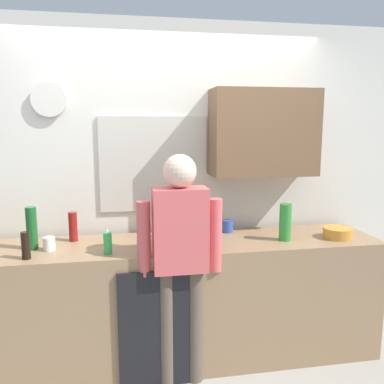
{
  "coord_description": "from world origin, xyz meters",
  "views": [
    {
      "loc": [
        -0.37,
        -2.52,
        1.78
      ],
      "look_at": [
        0.12,
        0.25,
        1.31
      ],
      "focal_mm": 37.09,
      "sensor_mm": 36.0,
      "label": 1
    }
  ],
  "objects_px": {
    "bottle_dark_sauce": "(26,246)",
    "mixing_bowl": "(338,233)",
    "cup_blue_mug": "(228,226)",
    "coffee_maker": "(193,225)",
    "bottle_clear_soda": "(285,222)",
    "bottle_olive_oil": "(176,222)",
    "bottle_red_vinegar": "(73,227)",
    "bottle_green_wine": "(32,228)",
    "cup_white_mug": "(49,244)",
    "dish_soap": "(108,243)",
    "person_at_sink": "(180,252)"
  },
  "relations": [
    {
      "from": "bottle_dark_sauce",
      "to": "person_at_sink",
      "type": "xyz_separation_m",
      "value": [
        1.0,
        -0.1,
        -0.07
      ]
    },
    {
      "from": "coffee_maker",
      "to": "bottle_green_wine",
      "type": "height_order",
      "value": "coffee_maker"
    },
    {
      "from": "bottle_olive_oil",
      "to": "mixing_bowl",
      "type": "relative_size",
      "value": 1.14
    },
    {
      "from": "dish_soap",
      "to": "cup_white_mug",
      "type": "bearing_deg",
      "value": 159.71
    },
    {
      "from": "coffee_maker",
      "to": "bottle_clear_soda",
      "type": "height_order",
      "value": "coffee_maker"
    },
    {
      "from": "bottle_clear_soda",
      "to": "bottle_green_wine",
      "type": "height_order",
      "value": "bottle_green_wine"
    },
    {
      "from": "bottle_olive_oil",
      "to": "bottle_red_vinegar",
      "type": "relative_size",
      "value": 1.14
    },
    {
      "from": "bottle_olive_oil",
      "to": "bottle_red_vinegar",
      "type": "bearing_deg",
      "value": 175.25
    },
    {
      "from": "bottle_olive_oil",
      "to": "mixing_bowl",
      "type": "bearing_deg",
      "value": -9.54
    },
    {
      "from": "bottle_clear_soda",
      "to": "bottle_olive_oil",
      "type": "bearing_deg",
      "value": 166.31
    },
    {
      "from": "coffee_maker",
      "to": "cup_white_mug",
      "type": "xyz_separation_m",
      "value": [
        -1.01,
        0.04,
        -0.1
      ]
    },
    {
      "from": "bottle_olive_oil",
      "to": "cup_white_mug",
      "type": "relative_size",
      "value": 2.63
    },
    {
      "from": "bottle_olive_oil",
      "to": "bottle_red_vinegar",
      "type": "distance_m",
      "value": 0.77
    },
    {
      "from": "cup_blue_mug",
      "to": "bottle_dark_sauce",
      "type": "bearing_deg",
      "value": -164.61
    },
    {
      "from": "dish_soap",
      "to": "cup_blue_mug",
      "type": "bearing_deg",
      "value": 22.61
    },
    {
      "from": "bottle_dark_sauce",
      "to": "cup_white_mug",
      "type": "height_order",
      "value": "bottle_dark_sauce"
    },
    {
      "from": "bottle_clear_soda",
      "to": "mixing_bowl",
      "type": "bearing_deg",
      "value": -1.54
    },
    {
      "from": "bottle_olive_oil",
      "to": "cup_blue_mug",
      "type": "bearing_deg",
      "value": 12.77
    },
    {
      "from": "bottle_green_wine",
      "to": "bottle_dark_sauce",
      "type": "distance_m",
      "value": 0.22
    },
    {
      "from": "bottle_clear_soda",
      "to": "dish_soap",
      "type": "height_order",
      "value": "bottle_clear_soda"
    },
    {
      "from": "bottle_olive_oil",
      "to": "bottle_clear_soda",
      "type": "bearing_deg",
      "value": -13.69
    },
    {
      "from": "bottle_dark_sauce",
      "to": "bottle_olive_oil",
      "type": "xyz_separation_m",
      "value": [
        1.03,
        0.3,
        0.03
      ]
    },
    {
      "from": "cup_white_mug",
      "to": "cup_blue_mug",
      "type": "xyz_separation_m",
      "value": [
        1.34,
        0.24,
        0.0
      ]
    },
    {
      "from": "bottle_green_wine",
      "to": "bottle_red_vinegar",
      "type": "distance_m",
      "value": 0.3
    },
    {
      "from": "bottle_clear_soda",
      "to": "mixing_bowl",
      "type": "relative_size",
      "value": 1.27
    },
    {
      "from": "bottle_green_wine",
      "to": "bottle_red_vinegar",
      "type": "relative_size",
      "value": 1.36
    },
    {
      "from": "bottle_green_wine",
      "to": "bottle_dark_sauce",
      "type": "bearing_deg",
      "value": -89.01
    },
    {
      "from": "cup_blue_mug",
      "to": "bottle_olive_oil",
      "type": "bearing_deg",
      "value": -167.23
    },
    {
      "from": "dish_soap",
      "to": "bottle_red_vinegar",
      "type": "bearing_deg",
      "value": 126.51
    },
    {
      "from": "coffee_maker",
      "to": "bottle_dark_sauce",
      "type": "xyz_separation_m",
      "value": [
        -1.12,
        -0.12,
        -0.06
      ]
    },
    {
      "from": "cup_white_mug",
      "to": "bottle_green_wine",
      "type": "bearing_deg",
      "value": 155.68
    },
    {
      "from": "mixing_bowl",
      "to": "bottle_olive_oil",
      "type": "bearing_deg",
      "value": 170.46
    },
    {
      "from": "bottle_dark_sauce",
      "to": "bottle_olive_oil",
      "type": "height_order",
      "value": "bottle_olive_oil"
    },
    {
      "from": "bottle_dark_sauce",
      "to": "dish_soap",
      "type": "height_order",
      "value": "same"
    },
    {
      "from": "bottle_olive_oil",
      "to": "mixing_bowl",
      "type": "distance_m",
      "value": 1.25
    },
    {
      "from": "bottle_red_vinegar",
      "to": "mixing_bowl",
      "type": "height_order",
      "value": "bottle_red_vinegar"
    },
    {
      "from": "bottle_red_vinegar",
      "to": "mixing_bowl",
      "type": "bearing_deg",
      "value": -7.71
    },
    {
      "from": "mixing_bowl",
      "to": "bottle_green_wine",
      "type": "bearing_deg",
      "value": 177.05
    },
    {
      "from": "bottle_dark_sauce",
      "to": "dish_soap",
      "type": "bearing_deg",
      "value": 1.11
    },
    {
      "from": "bottle_green_wine",
      "to": "cup_white_mug",
      "type": "relative_size",
      "value": 3.16
    },
    {
      "from": "bottle_green_wine",
      "to": "bottle_dark_sauce",
      "type": "height_order",
      "value": "bottle_green_wine"
    },
    {
      "from": "cup_white_mug",
      "to": "person_at_sink",
      "type": "relative_size",
      "value": 0.06
    },
    {
      "from": "bottle_green_wine",
      "to": "cup_white_mug",
      "type": "distance_m",
      "value": 0.17
    },
    {
      "from": "bottle_clear_soda",
      "to": "person_at_sink",
      "type": "relative_size",
      "value": 0.17
    },
    {
      "from": "cup_white_mug",
      "to": "dish_soap",
      "type": "distance_m",
      "value": 0.43
    },
    {
      "from": "person_at_sink",
      "to": "bottle_red_vinegar",
      "type": "bearing_deg",
      "value": 156.93
    },
    {
      "from": "bottle_dark_sauce",
      "to": "bottle_red_vinegar",
      "type": "height_order",
      "value": "bottle_red_vinegar"
    },
    {
      "from": "bottle_green_wine",
      "to": "coffee_maker",
      "type": "bearing_deg",
      "value": -4.7
    },
    {
      "from": "bottle_clear_soda",
      "to": "bottle_olive_oil",
      "type": "relative_size",
      "value": 1.12
    },
    {
      "from": "bottle_dark_sauce",
      "to": "mixing_bowl",
      "type": "distance_m",
      "value": 2.26
    }
  ]
}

